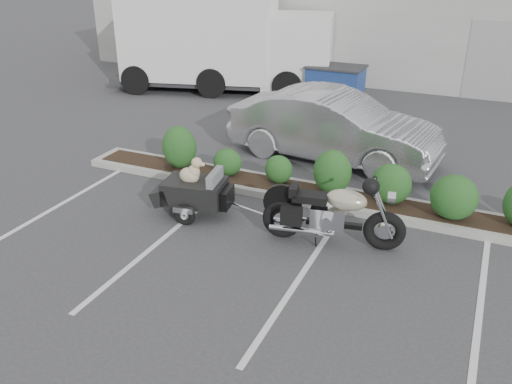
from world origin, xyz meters
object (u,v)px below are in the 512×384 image
at_px(pet_trailer, 194,190).
at_px(motorcycle, 332,214).
at_px(dumpster, 335,84).
at_px(sedan, 334,127).
at_px(delivery_truck, 224,40).

bearing_deg(pet_trailer, motorcycle, -10.19).
bearing_deg(dumpster, pet_trailer, -90.47).
bearing_deg(motorcycle, sedan, 96.74).
xyz_separation_m(dumpster, delivery_truck, (-4.16, 0.10, 1.12)).
bearing_deg(delivery_truck, dumpster, -15.83).
height_order(pet_trailer, dumpster, dumpster).
bearing_deg(pet_trailer, dumpster, 79.30).
xyz_separation_m(pet_trailer, dumpster, (0.15, 9.08, 0.11)).
distance_m(sedan, delivery_truck, 7.71).
bearing_deg(dumpster, delivery_truck, 179.07).
bearing_deg(motorcycle, pet_trailer, 169.81).
bearing_deg(sedan, pet_trailer, 163.99).
height_order(pet_trailer, delivery_truck, delivery_truck).
xyz_separation_m(sedan, dumpster, (-1.46, 5.10, -0.22)).
bearing_deg(sedan, dumpster, 21.90).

